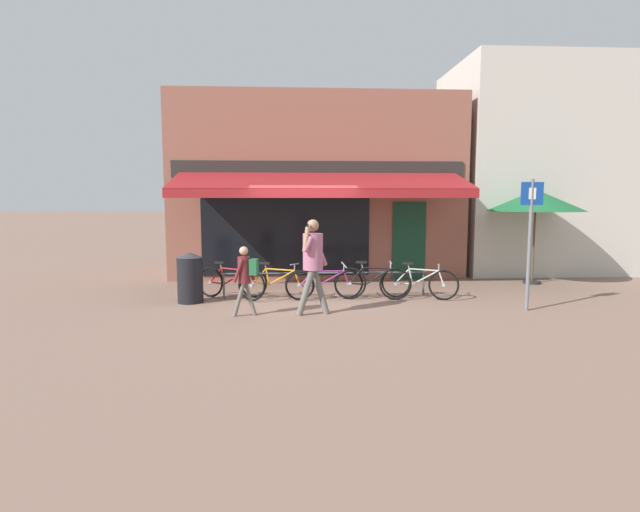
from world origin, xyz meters
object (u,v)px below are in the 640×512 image
Objects in this scene: bicycle_black at (372,282)px; bicycle_purple at (324,284)px; cafe_parasol at (536,201)px; litter_bin at (190,277)px; bicycle_silver at (419,283)px; pedestrian_child at (246,272)px; pedestrian_adult at (313,256)px; bicycle_red at (230,282)px; parking_sign at (530,231)px; bicycle_orange at (276,283)px.

bicycle_purple is at bearing -175.02° from bicycle_black.
litter_bin is at bearing -167.32° from cafe_parasol.
bicycle_black is at bearing -156.50° from bicycle_silver.
pedestrian_child reaches higher than bicycle_black.
litter_bin is (-2.54, 1.27, -0.58)m from pedestrian_adult.
pedestrian_child is 7.89m from cafe_parasol.
bicycle_black is at bearing -142.96° from pedestrian_child.
pedestrian_adult reaches higher than bicycle_red.
bicycle_black reaches higher than bicycle_silver.
bicycle_silver is 1.23× the size of pedestrian_child.
parking_sign is 1.06× the size of cafe_parasol.
bicycle_purple is 1.31× the size of pedestrian_child.
pedestrian_adult reaches higher than bicycle_orange.
pedestrian_adult is 0.75× the size of cafe_parasol.
bicycle_orange is 0.65× the size of parking_sign.
bicycle_orange is 1.03× the size of bicycle_silver.
bicycle_orange is at bearing -178.10° from bicycle_black.
bicycle_silver is at bearing -138.75° from pedestrian_adult.
cafe_parasol is (4.48, 1.81, 1.76)m from bicycle_black.
bicycle_black is 1.05m from bicycle_silver.
bicycle_red is 0.87× the size of pedestrian_adult.
bicycle_red reaches higher than bicycle_silver.
litter_bin is at bearing 176.29° from bicycle_purple.
bicycle_purple is 1.06× the size of bicycle_silver.
pedestrian_child is 0.55× the size of cafe_parasol.
cafe_parasol is (6.59, 1.60, 1.78)m from bicycle_orange.
cafe_parasol is at bearing 12.68° from litter_bin.
litter_bin is (-2.85, -0.13, 0.18)m from bicycle_purple.
bicycle_orange is 1.56× the size of litter_bin.
bicycle_red is at bearing -64.36° from pedestrian_child.
bicycle_purple is 2.86m from litter_bin.
bicycle_orange is at bearing 25.37° from bicycle_red.
parking_sign reaches higher than bicycle_orange.
parking_sign reaches higher than litter_bin.
parking_sign reaches higher than bicycle_silver.
cafe_parasol is at bearing 34.00° from bicycle_orange.
parking_sign reaches higher than pedestrian_child.
bicycle_red is at bearing -161.97° from bicycle_orange.
pedestrian_child reaches higher than bicycle_silver.
bicycle_purple is 6.07m from cafe_parasol.
pedestrian_adult is at bearing -151.60° from cafe_parasol.
bicycle_silver is at bearing -152.88° from cafe_parasol.
parking_sign is (3.90, -1.31, 1.21)m from bicycle_purple.
bicycle_black is 0.70× the size of cafe_parasol.
bicycle_red is 0.94× the size of bicycle_black.
pedestrian_child is 0.51× the size of parking_sign.
cafe_parasol reaches higher than bicycle_silver.
bicycle_red is 0.65× the size of cafe_parasol.
pedestrian_child is at bearing -87.39° from bicycle_orange.
pedestrian_child is (-1.26, -0.03, -0.28)m from pedestrian_adult.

